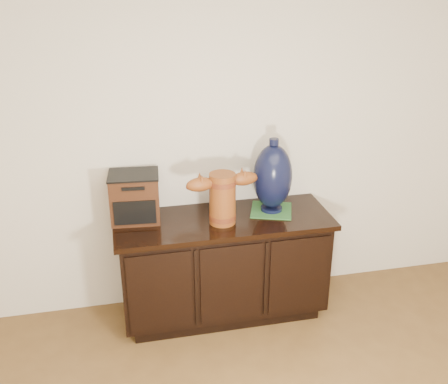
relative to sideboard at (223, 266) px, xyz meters
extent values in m
plane|color=beige|center=(0.00, 0.27, 0.91)|extent=(4.50, 0.00, 4.50)
cube|color=black|center=(0.00, 0.00, -0.35)|extent=(1.29, 0.45, 0.08)
cube|color=black|center=(0.00, 0.00, 0.01)|extent=(1.40, 0.50, 0.64)
cube|color=black|center=(0.00, 0.00, 0.35)|extent=(1.46, 0.56, 0.03)
cube|color=black|center=(-0.47, -0.25, 0.01)|extent=(0.41, 0.01, 0.56)
cube|color=black|center=(0.00, -0.25, 0.01)|extent=(0.41, 0.01, 0.56)
cube|color=black|center=(0.47, -0.25, 0.01)|extent=(0.41, 0.01, 0.56)
cylinder|color=brown|center=(-0.02, -0.06, 0.54)|extent=(0.19, 0.19, 0.34)
cylinder|color=#3C140B|center=(-0.02, -0.06, 0.41)|extent=(0.20, 0.20, 0.03)
cylinder|color=#3C140B|center=(-0.02, -0.06, 0.65)|extent=(0.20, 0.20, 0.03)
ellipsoid|color=brown|center=(-0.16, -0.08, 0.66)|extent=(0.19, 0.11, 0.09)
ellipsoid|color=brown|center=(0.13, -0.04, 0.66)|extent=(0.19, 0.11, 0.09)
cube|color=#391C0E|center=(-0.57, 0.12, 0.53)|extent=(0.33, 0.28, 0.31)
cube|color=black|center=(-0.58, -0.01, 0.48)|extent=(0.27, 0.03, 0.16)
cube|color=black|center=(-0.57, 0.12, 0.69)|extent=(0.35, 0.29, 0.01)
cube|color=#285A29|center=(0.35, 0.05, 0.37)|extent=(0.35, 0.35, 0.01)
cylinder|color=black|center=(0.35, 0.05, 0.39)|extent=(0.15, 0.15, 0.02)
ellipsoid|color=black|center=(0.35, 0.05, 0.62)|extent=(0.34, 0.34, 0.45)
cylinder|color=black|center=(0.35, 0.05, 0.87)|extent=(0.06, 0.06, 0.04)
cylinder|color=#520E12|center=(0.01, 0.15, 0.44)|extent=(0.06, 0.06, 0.15)
cylinder|color=silver|center=(0.01, 0.15, 0.53)|extent=(0.05, 0.05, 0.02)
camera|label=1|loc=(-0.67, -3.08, 1.92)|focal=42.00mm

